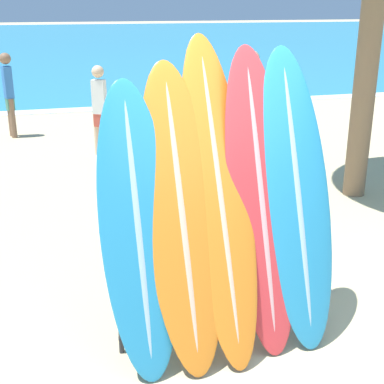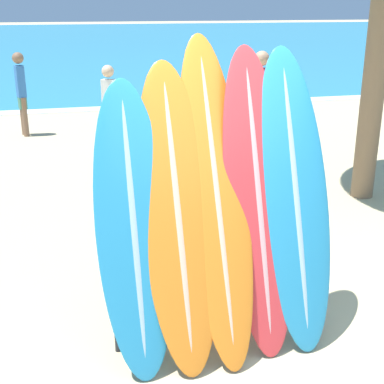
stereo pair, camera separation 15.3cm
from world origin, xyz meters
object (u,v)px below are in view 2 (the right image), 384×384
Objects in this scene: surfboard_rack at (217,281)px; surfboard_slot_2 at (216,197)px; surfboard_slot_1 at (177,214)px; person_near_water at (110,107)px; surfboard_slot_3 at (258,200)px; person_mid_beach at (21,91)px; surfboard_slot_0 at (133,227)px; surfboard_slot_4 at (295,198)px; person_far_left at (260,101)px.

surfboard_rack is 0.68m from surfboard_slot_2.
surfboard_slot_2 reaches higher than surfboard_slot_1.
person_near_water is at bearing 92.36° from surfboard_rack.
surfboard_slot_1 is 0.64m from surfboard_slot_3.
person_near_water is at bearing 95.70° from surfboard_slot_3.
surfboard_slot_3 is 7.90m from person_mid_beach.
surfboard_slot_0 is 1.31× the size of person_near_water.
surfboard_slot_4 is (0.63, 0.04, 0.62)m from surfboard_rack.
surfboard_slot_3 is at bearing 1.69° from surfboard_slot_1.
surfboard_slot_2 is 5.72m from person_near_water.
surfboard_rack is 1.04× the size of person_near_water.
surfboard_slot_2 is 0.33m from surfboard_slot_3.
surfboard_slot_0 reaches higher than person_near_water.
surfboard_slot_3 is 5.17m from person_far_left.
surfboard_slot_4 is at bearing 0.44° from surfboard_slot_1.
surfboard_slot_1 reaches higher than person_far_left.
surfboard_slot_0 is 1.12× the size of person_far_left.
surfboard_slot_3 is (0.33, -0.03, -0.04)m from surfboard_slot_2.
surfboard_slot_3 reaches higher than person_near_water.
surfboard_slot_1 is at bearing -61.74° from person_near_water.
surfboard_slot_3 reaches higher than surfboard_slot_4.
person_near_water is (-0.57, 5.73, -0.28)m from surfboard_slot_3.
person_mid_beach reaches higher than surfboard_rack.
surfboard_slot_2 reaches higher than surfboard_slot_4.
surfboard_slot_1 is (-0.30, 0.03, 0.58)m from surfboard_rack.
surfboard_slot_1 is (0.33, 0.02, 0.06)m from surfboard_slot_0.
surfboard_slot_0 is at bearing 173.89° from person_mid_beach.
surfboard_slot_1 is 0.33m from surfboard_slot_2.
person_mid_beach is (-1.80, 7.65, 0.40)m from surfboard_rack.
surfboard_slot_1 reaches higher than surfboard_rack.
surfboard_slot_1 is 1.19× the size of person_far_left.
person_near_water is at bearing 86.09° from surfboard_slot_0.
surfboard_slot_2 is at bearing 174.69° from surfboard_slot_3.
surfboard_slot_3 reaches higher than surfboard_slot_1.
surfboard_slot_1 is 0.92× the size of surfboard_slot_2.
surfboard_slot_0 is 5.79m from person_near_water.
surfboard_slot_2 is at bearing 178.65° from person_mid_beach.
person_near_water is (-0.24, 5.78, 0.35)m from surfboard_rack.
person_far_left is (2.18, 4.79, -0.18)m from surfboard_slot_2.
person_mid_beach is at bearing 107.70° from surfboard_slot_4.
surfboard_slot_0 is at bearing -65.00° from person_near_water.
surfboard_slot_1 is at bearing 176.32° from person_mid_beach.
surfboard_rack is at bearing 178.45° from person_mid_beach.
surfboard_slot_2 reaches higher than person_mid_beach.
surfboard_slot_3 is (0.64, 0.02, 0.05)m from surfboard_slot_1.
surfboard_slot_0 is at bearing -177.54° from surfboard_slot_3.
surfboard_rack is at bearing -58.73° from person_near_water.
surfboard_slot_3 reaches higher than person_far_left.
person_mid_beach is at bearing 98.67° from surfboard_slot_0.
surfboard_rack is 0.89m from surfboard_slot_4.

